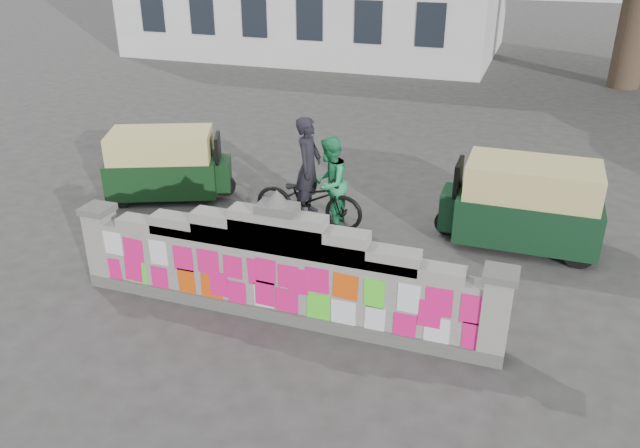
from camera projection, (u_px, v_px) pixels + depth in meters
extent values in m
plane|color=#383533|center=(281.00, 316.00, 9.22)|extent=(100.00, 100.00, 0.00)
cube|color=#4C4C49|center=(280.00, 310.00, 9.18)|extent=(6.40, 0.42, 0.20)
cube|color=gray|center=(280.00, 281.00, 8.97)|extent=(6.40, 0.32, 1.00)
cube|color=gray|center=(278.00, 245.00, 8.73)|extent=(5.20, 0.32, 0.14)
cube|color=gray|center=(278.00, 241.00, 8.70)|extent=(4.00, 0.32, 0.28)
cube|color=gray|center=(278.00, 236.00, 8.66)|extent=(2.60, 0.32, 0.44)
cube|color=gray|center=(278.00, 231.00, 8.63)|extent=(1.40, 0.32, 0.58)
cube|color=#4C4C49|center=(277.00, 208.00, 8.48)|extent=(0.55, 0.36, 0.12)
cone|color=#4C4C49|center=(277.00, 197.00, 8.41)|extent=(0.36, 0.36, 0.22)
cube|color=gray|center=(104.00, 247.00, 9.87)|extent=(0.36, 0.40, 1.24)
cube|color=#4C4C49|center=(97.00, 209.00, 9.59)|extent=(0.44, 0.44, 0.10)
cube|color=gray|center=(495.00, 319.00, 8.05)|extent=(0.36, 0.40, 1.24)
cube|color=#4C4C49|center=(501.00, 274.00, 7.77)|extent=(0.44, 0.44, 0.10)
cylinder|color=#38281E|center=(640.00, 0.00, 21.50)|extent=(1.10, 1.10, 6.00)
imported|color=black|center=(309.00, 199.00, 11.82)|extent=(2.14, 0.77, 1.12)
imported|color=black|center=(309.00, 180.00, 11.66)|extent=(0.46, 0.70, 1.89)
imported|color=#2A9A5B|center=(330.00, 183.00, 11.65)|extent=(0.70, 0.88, 1.78)
cube|color=black|center=(164.00, 174.00, 13.13)|extent=(2.54, 1.99, 0.75)
cube|color=#D3C470|center=(160.00, 145.00, 12.86)|extent=(2.35, 1.87, 0.56)
cube|color=black|center=(220.00, 173.00, 13.20)|extent=(0.68, 0.78, 0.65)
cube|color=black|center=(218.00, 148.00, 12.96)|extent=(0.32, 0.63, 0.56)
cylinder|color=black|center=(225.00, 185.00, 13.32)|extent=(0.47, 0.28, 0.47)
cylinder|color=black|center=(120.00, 197.00, 12.74)|extent=(0.47, 0.28, 0.47)
cylinder|color=black|center=(130.00, 179.00, 13.67)|extent=(0.47, 0.28, 0.47)
cube|color=black|center=(527.00, 217.00, 11.06)|extent=(2.43, 1.32, 0.81)
cube|color=#D0BC6F|center=(533.00, 180.00, 10.76)|extent=(2.23, 1.27, 0.61)
cube|color=black|center=(455.00, 208.00, 11.44)|extent=(0.51, 0.71, 0.71)
cube|color=black|center=(458.00, 177.00, 11.18)|extent=(0.08, 0.71, 0.61)
cylinder|color=black|center=(448.00, 222.00, 11.60)|extent=(0.51, 0.12, 0.50)
cylinder|color=black|center=(578.00, 227.00, 11.39)|extent=(0.51, 0.12, 0.50)
cylinder|color=black|center=(579.00, 254.00, 10.44)|extent=(0.51, 0.12, 0.50)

